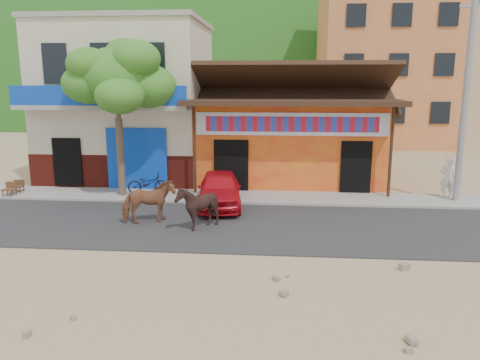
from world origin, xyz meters
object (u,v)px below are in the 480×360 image
Objects in this scene: scooter at (148,183)px; pedestrian at (448,177)px; red_car at (219,189)px; cafe_chair_left at (17,181)px; cow_tan at (149,202)px; tree at (119,118)px; utility_pole at (466,92)px; cafe_chair_right at (8,184)px; cow_dark at (197,207)px.

scooter is 11.67m from pedestrian.
red_car reaches higher than cafe_chair_left.
cow_tan is 3.75m from scooter.
cow_tan is 1.90× the size of cafe_chair_left.
tree is 0.75× the size of utility_pole.
tree is 12.84m from utility_pole.
tree reaches higher than cafe_chair_right.
red_car is 8.48m from cafe_chair_left.
tree is 3.82× the size of pedestrian.
cow_tan is 1.05× the size of scooter.
tree is 5.10m from cafe_chair_right.
cow_dark is at bearing -103.66° from red_car.
utility_pole reaches higher than cow_dark.
cow_tan is at bearing -58.86° from tree.
pedestrian is (-0.20, 0.45, -3.21)m from utility_pole.
scooter is (-11.86, 0.10, -3.59)m from utility_pole.
red_car reaches higher than scooter.
utility_pole reaches higher than pedestrian.
cafe_chair_right is (-8.05, 3.31, -0.15)m from cow_dark.
tree is at bearing -141.34° from cow_dark.
tree is 1.59× the size of red_car.
tree is at bearing 6.70° from cafe_chair_right.
cafe_chair_right is (-4.40, -0.48, -2.53)m from tree.
utility_pole is 17.57m from cafe_chair_right.
cow_tan reaches higher than cafe_chair_left.
cafe_chair_left is (-5.34, -0.17, 0.02)m from scooter.
cow_tan reaches higher than scooter.
red_car is 3.35m from scooter.
utility_pole is at bearing 1.77° from red_car.
cafe_chair_right is (-5.34, -0.78, 0.06)m from scooter.
tree is at bearing -179.10° from utility_pole.
pedestrian is at bearing 4.86° from red_car.
scooter is (-3.05, 1.37, -0.15)m from red_car.
scooter is at bearing 17.86° from tree.
cow_tan is at bearing -111.77° from cow_dark.
cow_tan is 1.73m from cow_dark.
pedestrian is 17.04m from cafe_chair_right.
scooter is at bearing -2.75° from cafe_chair_left.
cafe_chair_right is (-17.20, -0.68, -3.53)m from utility_pole.
utility_pole is at bearing -96.91° from cow_tan.
cafe_chair_left is at bearing 81.33° from scooter.
scooter is 5.35m from cafe_chair_left.
cafe_chair_left reaches higher than scooter.
tree reaches higher than cow_dark.
utility_pole is at bearing 2.76° from cafe_chair_right.
pedestrian is 1.81× the size of cafe_chair_left.
red_car is at bearing -171.83° from utility_pole.
cow_tan is at bearing -32.76° from cafe_chair_left.
pedestrian is (8.60, 1.71, 0.22)m from red_car.
red_car is at bearing -12.67° from cafe_chair_left.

